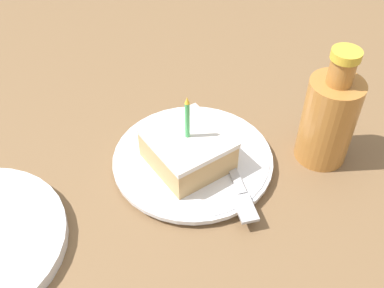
{
  "coord_description": "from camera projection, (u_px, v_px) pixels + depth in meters",
  "views": [
    {
      "loc": [
        0.27,
        0.41,
        0.49
      ],
      "look_at": [
        0.0,
        0.03,
        0.04
      ],
      "focal_mm": 42.0,
      "sensor_mm": 36.0,
      "label": 1
    }
  ],
  "objects": [
    {
      "name": "cake_slice",
      "position": [
        188.0,
        149.0,
        0.64
      ],
      "size": [
        0.1,
        0.11,
        0.12
      ],
      "color": "tan",
      "rests_on": "plate"
    },
    {
      "name": "fork",
      "position": [
        236.0,
        179.0,
        0.63
      ],
      "size": [
        0.08,
        0.17,
        0.0
      ],
      "color": "#B2B2B7",
      "rests_on": "plate"
    },
    {
      "name": "ground_plane",
      "position": [
        183.0,
        163.0,
        0.71
      ],
      "size": [
        2.4,
        2.4,
        0.04
      ],
      "color": "brown",
      "rests_on": "ground"
    },
    {
      "name": "plate",
      "position": [
        192.0,
        160.0,
        0.67
      ],
      "size": [
        0.24,
        0.24,
        0.02
      ],
      "color": "silver",
      "rests_on": "ground_plane"
    },
    {
      "name": "bottle",
      "position": [
        329.0,
        118.0,
        0.64
      ],
      "size": [
        0.08,
        0.08,
        0.18
      ],
      "color": "#B27233",
      "rests_on": "ground_plane"
    }
  ]
}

